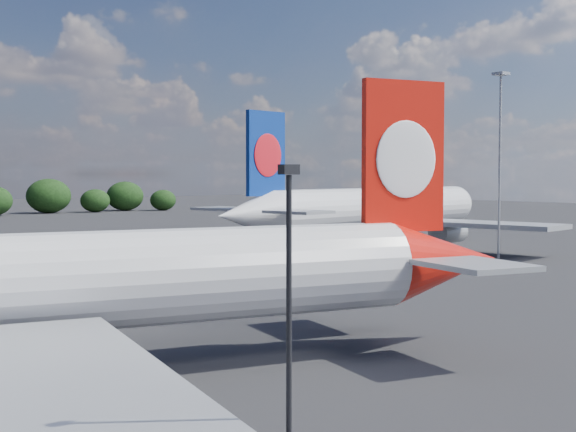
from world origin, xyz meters
TOP-DOWN VIEW (x-y plane):
  - qantas_airliner at (3.36, 12.02)m, footprint 49.31×47.19m
  - china_southern_airliner at (65.39, 54.97)m, footprint 55.69×53.13m
  - apron_lamp_post at (-0.78, -8.74)m, footprint 0.55×0.30m
  - floodlight_mast_near at (68.21, 34.77)m, footprint 1.60×1.60m

SIDE VIEW (x-z plane):
  - qantas_airliner at x=3.36m, z-range -3.17..13.05m
  - china_southern_airliner at x=65.39m, z-range -3.55..14.63m
  - apron_lamp_post at x=-0.78m, z-range 0.65..11.47m
  - floodlight_mast_near at x=68.21m, z-range 3.31..26.37m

